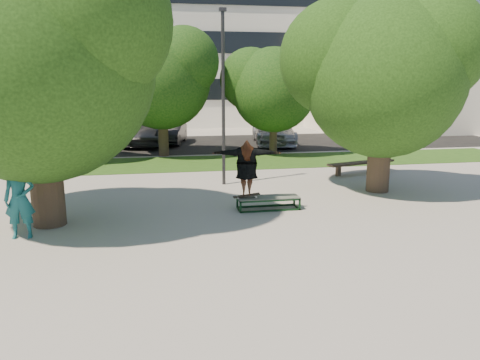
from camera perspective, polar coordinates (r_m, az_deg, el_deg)
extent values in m
plane|color=gray|center=(12.13, -3.20, -5.78)|extent=(120.00, 120.00, 0.00)
cube|color=#1E4213|center=(21.42, -3.74, 2.11)|extent=(30.00, 4.00, 0.02)
cube|color=black|center=(27.75, -7.36, 4.32)|extent=(40.00, 8.00, 0.01)
cylinder|color=#38281E|center=(12.95, -22.66, 1.73)|extent=(0.84, 0.84, 3.20)
sphere|color=#18330E|center=(12.77, -23.58, 12.69)|extent=(5.80, 5.80, 5.80)
sphere|color=#18330E|center=(12.05, -18.29, 18.02)|extent=(4.06, 4.06, 4.06)
cylinder|color=#38281E|center=(16.40, 16.66, 3.81)|extent=(0.76, 0.76, 3.00)
sphere|color=#18330E|center=(16.25, 17.15, 11.79)|extent=(5.20, 5.20, 5.20)
sphere|color=#18330E|center=(16.43, 11.86, 14.33)|extent=(3.90, 3.90, 3.90)
sphere|color=#18330E|center=(16.40, 21.97, 14.65)|extent=(3.64, 3.64, 3.64)
cylinder|color=#38281E|center=(23.15, -23.10, 5.39)|extent=(0.44, 0.44, 2.80)
sphere|color=black|center=(23.03, -23.53, 10.48)|extent=(4.40, 4.40, 4.40)
sphere|color=black|center=(23.94, -25.90, 11.62)|extent=(3.30, 3.30, 3.30)
sphere|color=black|center=(22.41, -21.43, 12.60)|extent=(3.08, 3.08, 3.08)
cylinder|color=#38281E|center=(23.57, -9.37, 6.54)|extent=(0.50, 0.50, 3.00)
sphere|color=black|center=(23.46, -9.56, 11.95)|extent=(4.80, 4.80, 4.80)
sphere|color=black|center=(24.20, -12.56, 13.25)|extent=(3.60, 3.60, 3.60)
sphere|color=black|center=(23.04, -6.84, 14.11)|extent=(3.36, 3.36, 3.36)
cylinder|color=#38281E|center=(23.83, 4.09, 6.25)|extent=(0.40, 0.40, 2.60)
sphere|color=black|center=(23.71, 4.16, 10.89)|extent=(4.20, 4.20, 4.20)
sphere|color=black|center=(24.09, 1.32, 12.19)|extent=(3.15, 3.15, 3.15)
sphere|color=black|center=(23.56, 6.73, 12.62)|extent=(2.94, 2.94, 2.94)
cylinder|color=#2D2D30|center=(16.65, -2.05, 9.62)|extent=(0.12, 0.12, 6.00)
cube|color=#2D2D30|center=(16.80, -2.13, 20.07)|extent=(0.25, 0.15, 0.12)
cube|color=silver|center=(43.67, -11.62, 17.50)|extent=(30.00, 14.00, 16.00)
cube|color=black|center=(36.41, -11.48, 10.74)|extent=(27.60, 0.12, 1.60)
cube|color=black|center=(36.51, -11.72, 16.24)|extent=(27.60, 0.12, 1.60)
cube|color=silver|center=(38.68, 20.22, 11.80)|extent=(15.00, 10.00, 8.00)
cube|color=#475147|center=(13.71, 3.47, -2.11)|extent=(1.80, 0.60, 0.03)
cylinder|color=white|center=(13.44, -0.26, -2.19)|extent=(0.06, 0.03, 0.06)
cylinder|color=white|center=(13.59, -0.38, -2.03)|extent=(0.06, 0.03, 0.06)
cylinder|color=white|center=(13.54, 1.99, -2.09)|extent=(0.06, 0.03, 0.06)
cylinder|color=white|center=(13.69, 1.85, -1.92)|extent=(0.06, 0.03, 0.06)
cube|color=black|center=(13.55, 0.80, -1.89)|extent=(0.78, 0.20, 0.10)
imported|color=#4C2B20|center=(13.38, 0.81, 1.48)|extent=(2.04, 0.90, 1.60)
imported|color=#195A60|center=(12.27, -25.29, -2.13)|extent=(0.71, 0.49, 1.90)
cube|color=#47382B|center=(18.87, 11.89, 1.12)|extent=(0.20, 0.20, 0.42)
cube|color=#47382B|center=(20.37, 16.99, 1.65)|extent=(0.20, 0.20, 0.42)
cube|color=#47382B|center=(19.56, 14.57, 2.07)|extent=(3.14, 1.29, 0.08)
imported|color=#AEAFB3|center=(25.99, -19.29, 4.96)|extent=(2.26, 4.79, 1.58)
imported|color=black|center=(28.12, -8.48, 5.79)|extent=(2.23, 4.37, 1.37)
imported|color=#5C5B61|center=(28.12, -11.56, 5.95)|extent=(3.21, 6.10, 1.64)
imported|color=#B0AFB4|center=(27.83, 4.09, 6.07)|extent=(3.01, 5.82, 1.61)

